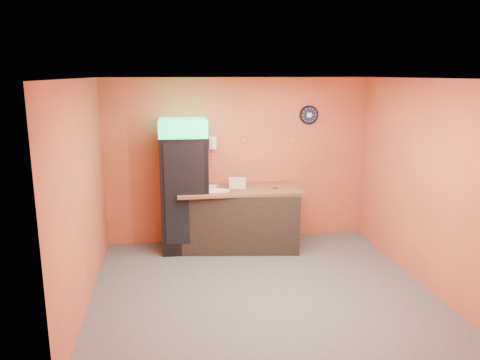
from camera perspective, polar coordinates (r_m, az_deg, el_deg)
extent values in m
plane|color=#47474C|center=(6.59, 2.45, -12.88)|extent=(4.50, 4.50, 0.00)
cube|color=#DE563E|center=(8.04, -0.25, 2.39)|extent=(4.50, 0.02, 2.80)
cube|color=#DE563E|center=(6.09, -18.68, -1.70)|extent=(0.02, 4.00, 2.80)
cube|color=#DE563E|center=(6.91, 21.19, -0.21)|extent=(0.02, 4.00, 2.80)
cube|color=white|center=(5.93, 2.71, 12.28)|extent=(4.50, 4.00, 0.02)
cube|color=black|center=(7.71, -6.75, -1.62)|extent=(0.78, 0.78, 1.89)
cube|color=#19D683|center=(7.51, -6.97, 6.37)|extent=(0.78, 0.78, 0.27)
cube|color=black|center=(7.32, -6.56, -1.74)|extent=(0.63, 0.04, 1.62)
cube|color=black|center=(7.83, -0.17, -4.77)|extent=(2.05, 1.14, 0.97)
cylinder|color=black|center=(8.18, 8.38, 7.87)|extent=(0.32, 0.05, 0.32)
cylinder|color=#0F1433|center=(8.16, 8.43, 7.85)|extent=(0.28, 0.01, 0.28)
cube|color=white|center=(8.15, 8.45, 7.85)|extent=(0.08, 0.00, 0.08)
cube|color=white|center=(7.89, -3.35, 4.53)|extent=(0.12, 0.07, 0.22)
cube|color=white|center=(7.84, -3.31, 4.47)|extent=(0.05, 0.04, 0.18)
cube|color=brown|center=(7.70, -0.17, -1.17)|extent=(2.03, 0.89, 0.04)
cube|color=beige|center=(7.69, -0.29, -0.81)|extent=(0.29, 0.17, 0.06)
cube|color=beige|center=(7.68, -0.29, -0.38)|extent=(0.29, 0.17, 0.06)
cube|color=beige|center=(7.66, -0.29, 0.04)|extent=(0.29, 0.17, 0.06)
cube|color=white|center=(7.45, -3.65, -1.34)|extent=(0.32, 0.14, 0.04)
cube|color=white|center=(7.48, -2.28, -1.30)|extent=(0.28, 0.20, 0.04)
cube|color=white|center=(7.73, -4.15, -0.83)|extent=(0.33, 0.17, 0.04)
cylinder|color=silver|center=(7.75, -2.74, -0.71)|extent=(0.06, 0.06, 0.06)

